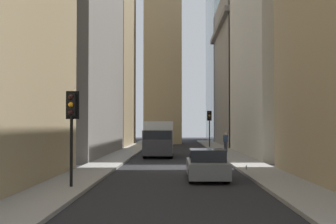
% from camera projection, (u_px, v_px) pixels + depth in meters
% --- Properties ---
extents(ground_plane, '(135.00, 135.00, 0.00)m').
position_uv_depth(ground_plane, '(176.00, 167.00, 27.50)').
color(ground_plane, black).
extents(sidewalk_right, '(90.00, 2.20, 0.14)m').
position_uv_depth(sidewalk_right, '(103.00, 165.00, 27.58)').
color(sidewalk_right, gray).
rests_on(sidewalk_right, ground_plane).
extents(sidewalk_left, '(90.00, 2.20, 0.14)m').
position_uv_depth(sidewalk_left, '(251.00, 166.00, 27.43)').
color(sidewalk_left, gray).
rests_on(sidewalk_left, ground_plane).
extents(building_left_midfar, '(18.39, 10.50, 20.20)m').
position_uv_depth(building_left_midfar, '(300.00, 37.00, 38.73)').
color(building_left_midfar, beige).
rests_on(building_left_midfar, ground_plane).
extents(building_left_far, '(19.70, 10.50, 18.39)m').
position_uv_depth(building_left_far, '(260.00, 72.00, 56.77)').
color(building_left_far, gray).
rests_on(building_left_far, ground_plane).
extents(building_right_far, '(14.74, 10.00, 25.91)m').
position_uv_depth(building_right_far, '(90.00, 41.00, 56.08)').
color(building_right_far, '#9E8966').
rests_on(building_right_far, ground_plane).
extents(church_spire, '(5.67, 5.67, 35.75)m').
position_uv_depth(church_spire, '(163.00, 10.00, 63.56)').
color(church_spire, '#9E8966').
rests_on(church_spire, ground_plane).
extents(delivery_truck, '(6.46, 2.25, 2.84)m').
position_uv_depth(delivery_truck, '(159.00, 138.00, 36.67)').
color(delivery_truck, silver).
rests_on(delivery_truck, ground_plane).
extents(hatchback_grey, '(4.30, 1.78, 1.42)m').
position_uv_depth(hatchback_grey, '(207.00, 165.00, 20.95)').
color(hatchback_grey, slate).
rests_on(hatchback_grey, ground_plane).
extents(traffic_light_foreground, '(0.43, 0.52, 3.72)m').
position_uv_depth(traffic_light_foreground, '(72.00, 116.00, 17.60)').
color(traffic_light_foreground, black).
rests_on(traffic_light_foreground, sidewalk_right).
extents(traffic_light_midblock, '(0.43, 0.52, 4.03)m').
position_uv_depth(traffic_light_midblock, '(209.00, 120.00, 50.68)').
color(traffic_light_midblock, black).
rests_on(traffic_light_midblock, sidewalk_left).
extents(pedestrian, '(0.26, 0.44, 1.75)m').
position_uv_depth(pedestrian, '(226.00, 141.00, 40.61)').
color(pedestrian, '#33333D').
rests_on(pedestrian, sidewalk_left).
extents(discarded_bottle, '(0.07, 0.07, 0.27)m').
position_uv_depth(discarded_bottle, '(246.00, 168.00, 24.11)').
color(discarded_bottle, '#999EA3').
rests_on(discarded_bottle, sidewalk_left).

